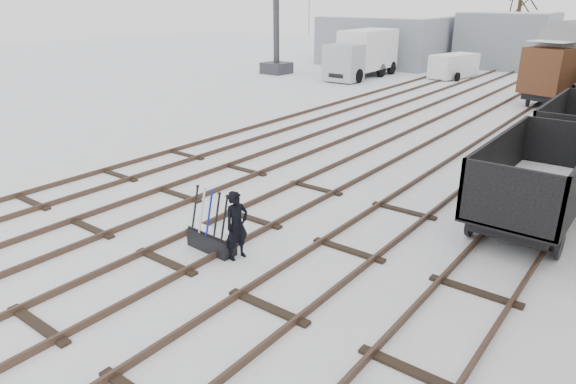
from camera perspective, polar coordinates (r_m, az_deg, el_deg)
name	(u,v)px	position (r m, az deg, el deg)	size (l,w,h in m)	color
ground	(166,263)	(12.07, -13.40, -7.68)	(120.00, 120.00, 0.00)	white
tracks	(418,137)	(22.58, 14.21, 5.96)	(13.90, 52.00, 0.16)	black
shed_left	(387,40)	(47.75, 10.93, 16.23)	(10.00, 8.00, 4.10)	#8D959F
shed_right	(507,40)	(48.26, 23.11, 15.29)	(7.00, 6.00, 4.50)	#8D959F
ground_frame	(211,239)	(12.32, -8.51, -5.21)	(1.32, 0.47, 1.49)	black
worker	(237,225)	(11.68, -5.71, -3.71)	(0.59, 0.39, 1.63)	black
freight_wagon_a	(535,192)	(14.90, 25.76, -0.02)	(2.22, 5.55, 2.26)	black
box_van_wagon	(560,67)	(32.35, 27.95, 12.13)	(3.48, 5.02, 3.48)	black
lorry	(362,53)	(39.29, 8.25, 14.99)	(2.54, 7.49, 3.37)	black
panel_van	(454,66)	(40.50, 17.94, 13.21)	(2.65, 4.24, 1.73)	white
crane	(278,40)	(41.13, -1.10, 16.52)	(1.96, 5.55, 9.51)	#313237
tree_far_left	(516,33)	(47.38, 23.97, 15.89)	(0.30, 0.30, 5.80)	black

